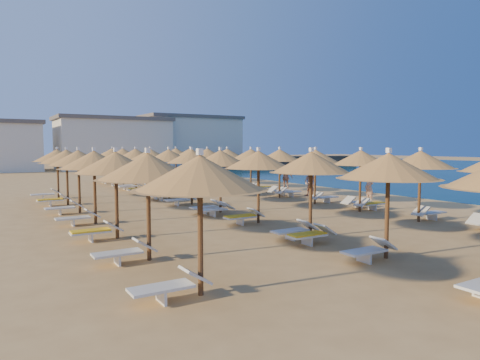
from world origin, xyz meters
TOP-DOWN VIEW (x-y plane):
  - ground at (0.00, 0.00)m, footprint 220.00×220.00m
  - jetty at (29.08, 41.74)m, footprint 30.24×9.09m
  - hotel_blocks at (2.82, 46.12)m, footprint 45.74×10.67m
  - parasol_row_east at (2.70, 3.07)m, footprint 2.94×39.53m
  - parasol_row_west at (-3.30, 3.07)m, footprint 2.94×39.53m
  - parasol_row_inland at (-9.22, 1.41)m, footprint 2.94×22.90m
  - loungers at (-1.90, 2.61)m, footprint 15.04×37.16m
  - beachgoer_c at (5.59, 7.92)m, footprint 0.94×1.19m
  - beachgoer_b at (4.83, 4.30)m, footprint 0.92×1.03m
  - beachgoer_a at (5.80, 0.27)m, footprint 0.51×0.69m

SIDE VIEW (x-z plane):
  - ground at x=0.00m, z-range 0.00..0.00m
  - loungers at x=-1.90m, z-range 0.01..0.67m
  - jetty at x=29.08m, z-range 0.00..1.50m
  - beachgoer_a at x=5.80m, z-range 0.00..1.73m
  - beachgoer_b at x=4.83m, z-range 0.00..1.77m
  - beachgoer_c at x=5.59m, z-range 0.00..1.89m
  - parasol_row_inland at x=-9.22m, z-range 1.03..4.20m
  - parasol_row_east at x=2.70m, z-range 1.03..4.20m
  - parasol_row_west at x=-3.30m, z-range 1.03..4.20m
  - hotel_blocks at x=2.82m, z-range -0.35..7.75m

